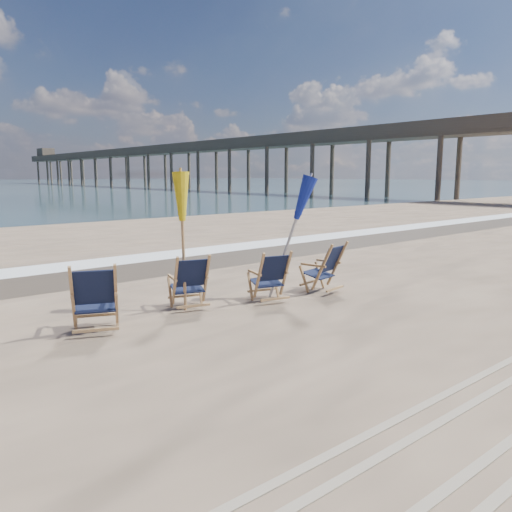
{
  "coord_description": "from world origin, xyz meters",
  "views": [
    {
      "loc": [
        -5.83,
        -4.86,
        2.4
      ],
      "look_at": [
        0.0,
        2.2,
        0.9
      ],
      "focal_mm": 35.0,
      "sensor_mm": 36.0,
      "label": 1
    }
  ],
  "objects_px": {
    "umbrella_yellow": "(182,204)",
    "beach_chair_2": "(286,275)",
    "beach_chair_0": "(116,298)",
    "beach_chair_3": "(337,266)",
    "fishing_pier": "(162,161)",
    "beach_chair_1": "(206,281)",
    "umbrella_blue": "(289,200)"
  },
  "relations": [
    {
      "from": "umbrella_yellow",
      "to": "beach_chair_2",
      "type": "bearing_deg",
      "value": -22.14
    },
    {
      "from": "beach_chair_0",
      "to": "beach_chair_2",
      "type": "distance_m",
      "value": 3.32
    },
    {
      "from": "beach_chair_3",
      "to": "fishing_pier",
      "type": "xyz_separation_m",
      "value": [
        36.04,
        72.08,
        4.12
      ]
    },
    {
      "from": "beach_chair_0",
      "to": "beach_chair_2",
      "type": "bearing_deg",
      "value": -160.48
    },
    {
      "from": "beach_chair_1",
      "to": "beach_chair_3",
      "type": "xyz_separation_m",
      "value": [
        2.89,
        -0.56,
        0.02
      ]
    },
    {
      "from": "beach_chair_1",
      "to": "beach_chair_3",
      "type": "distance_m",
      "value": 2.94
    },
    {
      "from": "beach_chair_1",
      "to": "beach_chair_2",
      "type": "xyz_separation_m",
      "value": [
        1.46,
        -0.53,
        -0.01
      ]
    },
    {
      "from": "beach_chair_1",
      "to": "beach_chair_2",
      "type": "height_order",
      "value": "beach_chair_1"
    },
    {
      "from": "beach_chair_2",
      "to": "umbrella_blue",
      "type": "distance_m",
      "value": 1.45
    },
    {
      "from": "umbrella_yellow",
      "to": "fishing_pier",
      "type": "distance_m",
      "value": 81.47
    },
    {
      "from": "beach_chair_1",
      "to": "umbrella_yellow",
      "type": "bearing_deg",
      "value": -14.35
    },
    {
      "from": "umbrella_yellow",
      "to": "umbrella_blue",
      "type": "xyz_separation_m",
      "value": [
        2.05,
        -0.53,
        0.03
      ]
    },
    {
      "from": "umbrella_blue",
      "to": "fishing_pier",
      "type": "distance_m",
      "value": 80.97
    },
    {
      "from": "beach_chair_0",
      "to": "beach_chair_2",
      "type": "height_order",
      "value": "beach_chair_0"
    },
    {
      "from": "beach_chair_1",
      "to": "fishing_pier",
      "type": "xyz_separation_m",
      "value": [
        38.93,
        71.52,
        4.14
      ]
    },
    {
      "from": "umbrella_yellow",
      "to": "beach_chair_1",
      "type": "bearing_deg",
      "value": -30.54
    },
    {
      "from": "fishing_pier",
      "to": "umbrella_yellow",
      "type": "bearing_deg",
      "value": -118.84
    },
    {
      "from": "beach_chair_2",
      "to": "beach_chair_3",
      "type": "distance_m",
      "value": 1.43
    },
    {
      "from": "beach_chair_1",
      "to": "umbrella_yellow",
      "type": "xyz_separation_m",
      "value": [
        -0.34,
        0.2,
        1.37
      ]
    },
    {
      "from": "umbrella_blue",
      "to": "fishing_pier",
      "type": "height_order",
      "value": "fishing_pier"
    },
    {
      "from": "beach_chair_0",
      "to": "fishing_pier",
      "type": "bearing_deg",
      "value": -96.29
    },
    {
      "from": "beach_chair_3",
      "to": "umbrella_yellow",
      "type": "height_order",
      "value": "umbrella_yellow"
    },
    {
      "from": "beach_chair_0",
      "to": "umbrella_yellow",
      "type": "height_order",
      "value": "umbrella_yellow"
    },
    {
      "from": "fishing_pier",
      "to": "beach_chair_2",
      "type": "bearing_deg",
      "value": -117.48
    },
    {
      "from": "beach_chair_1",
      "to": "umbrella_yellow",
      "type": "relative_size",
      "value": 0.42
    },
    {
      "from": "beach_chair_0",
      "to": "fishing_pier",
      "type": "relative_size",
      "value": 0.01
    },
    {
      "from": "beach_chair_0",
      "to": "beach_chair_1",
      "type": "height_order",
      "value": "beach_chair_0"
    },
    {
      "from": "umbrella_blue",
      "to": "beach_chair_0",
      "type": "bearing_deg",
      "value": 179.79
    },
    {
      "from": "beach_chair_0",
      "to": "umbrella_blue",
      "type": "height_order",
      "value": "umbrella_blue"
    },
    {
      "from": "beach_chair_3",
      "to": "umbrella_yellow",
      "type": "distance_m",
      "value": 3.59
    },
    {
      "from": "umbrella_blue",
      "to": "beach_chair_2",
      "type": "bearing_deg",
      "value": -140.31
    },
    {
      "from": "beach_chair_0",
      "to": "umbrella_blue",
      "type": "relative_size",
      "value": 0.45
    }
  ]
}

